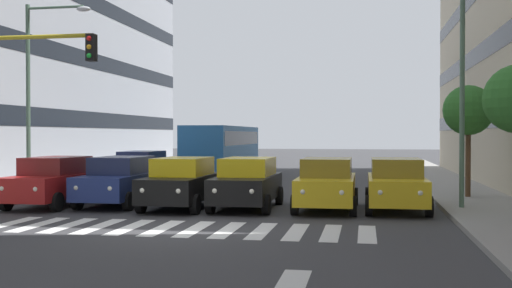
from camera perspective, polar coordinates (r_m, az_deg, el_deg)
name	(u,v)px	position (r m, az deg, el deg)	size (l,w,h in m)	color
ground_plane	(179,229)	(16.50, -7.26, -7.86)	(180.00, 180.00, 0.00)	#38383A
crosswalk_markings	(179,228)	(16.50, -7.26, -7.85)	(10.35, 2.80, 0.01)	silver
lane_arrow_0	(291,284)	(10.43, 3.34, -13.00)	(0.50, 2.20, 0.01)	silver
car_0	(396,184)	(20.62, 13.01, -3.65)	(2.02, 4.44, 1.72)	gold
car_1	(327,183)	(20.39, 6.65, -3.68)	(2.02, 4.44, 1.72)	gold
car_2	(247,183)	(20.61, -0.83, -3.63)	(2.02, 4.44, 1.72)	black
car_3	(182,182)	(20.86, -6.96, -3.58)	(2.02, 4.44, 1.72)	black
car_4	(121,180)	(22.13, -12.57, -3.34)	(2.02, 4.44, 1.72)	navy
car_5	(54,181)	(22.50, -18.38, -3.29)	(2.02, 4.44, 1.72)	maroon
car_row2_0	(141,169)	(29.34, -10.74, -2.30)	(2.02, 4.44, 1.72)	navy
bus_behind_traffic	(223,145)	(37.14, -3.10, -0.11)	(2.78, 10.50, 3.00)	#286BAD
street_lamp_left	(448,68)	(20.83, 17.52, 6.80)	(2.89, 0.28, 7.43)	#4C6B56
street_lamp_right	(38,80)	(25.08, -19.77, 5.68)	(2.67, 0.28, 7.39)	#4C6B56
street_tree_1	(468,111)	(24.45, 19.27, 2.94)	(1.90, 1.90, 4.24)	#513823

